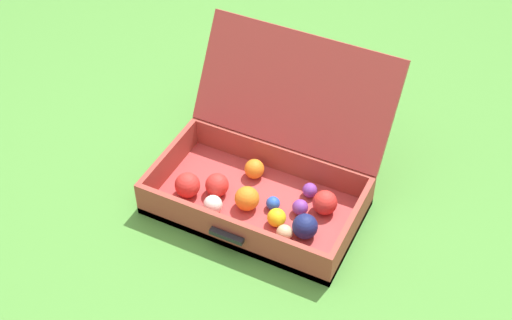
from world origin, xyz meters
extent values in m
plane|color=#4C8C38|center=(0.00, 0.00, 0.00)|extent=(16.00, 16.00, 0.00)
cube|color=#B23838|center=(-0.07, 0.04, 0.01)|extent=(0.66, 0.37, 0.03)
cube|color=#9E3D33|center=(-0.39, 0.04, 0.06)|extent=(0.02, 0.37, 0.13)
cube|color=#9E3D33|center=(0.25, 0.04, 0.06)|extent=(0.02, 0.37, 0.13)
cube|color=#9E3D33|center=(-0.07, -0.13, 0.06)|extent=(0.62, 0.02, 0.13)
cube|color=#9E3D33|center=(-0.07, 0.22, 0.06)|extent=(0.62, 0.02, 0.13)
cube|color=#B23838|center=(-0.07, 0.32, 0.28)|extent=(0.66, 0.21, 0.33)
cube|color=black|center=(-0.07, -0.15, 0.07)|extent=(0.11, 0.02, 0.02)
sphere|color=orange|center=(-0.13, 0.15, 0.06)|extent=(0.07, 0.07, 0.07)
sphere|color=yellow|center=(0.03, -0.01, 0.05)|extent=(0.06, 0.06, 0.06)
sphere|color=red|center=(0.14, 0.11, 0.06)|extent=(0.08, 0.08, 0.08)
sphere|color=orange|center=(-0.09, 0.02, 0.06)|extent=(0.08, 0.08, 0.08)
sphere|color=purple|center=(0.07, 0.15, 0.05)|extent=(0.05, 0.05, 0.05)
sphere|color=blue|center=(-0.01, 0.05, 0.05)|extent=(0.04, 0.04, 0.04)
sphere|color=white|center=(-0.18, -0.05, 0.06)|extent=(0.06, 0.06, 0.06)
sphere|color=purple|center=(0.07, 0.07, 0.05)|extent=(0.05, 0.05, 0.05)
sphere|color=#D1B784|center=(0.07, -0.05, 0.05)|extent=(0.05, 0.05, 0.05)
sphere|color=red|center=(-0.29, -0.02, 0.07)|extent=(0.08, 0.08, 0.08)
sphere|color=red|center=(-0.20, 0.03, 0.06)|extent=(0.08, 0.08, 0.08)
sphere|color=navy|center=(0.12, -0.01, 0.06)|extent=(0.08, 0.08, 0.08)
camera|label=1|loc=(0.62, -1.34, 1.68)|focal=49.64mm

